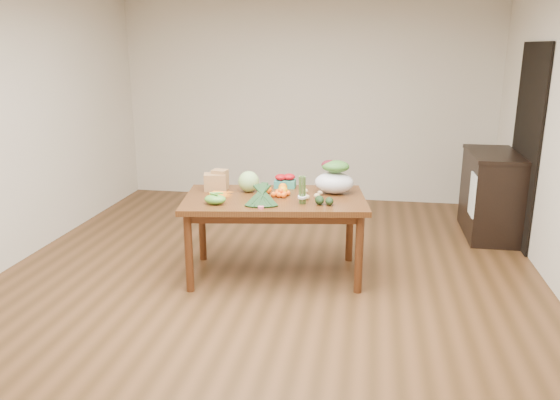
% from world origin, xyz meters
% --- Properties ---
extents(floor, '(6.00, 6.00, 0.00)m').
position_xyz_m(floor, '(0.00, 0.00, 0.00)').
color(floor, brown).
rests_on(floor, ground).
extents(room_walls, '(5.02, 6.02, 2.70)m').
position_xyz_m(room_walls, '(0.00, 0.00, 1.35)').
color(room_walls, silver).
rests_on(room_walls, floor).
extents(dining_table, '(1.73, 1.13, 0.75)m').
position_xyz_m(dining_table, '(0.05, 0.25, 0.38)').
color(dining_table, '#522D13').
rests_on(dining_table, floor).
extents(doorway_dark, '(0.02, 1.00, 2.10)m').
position_xyz_m(doorway_dark, '(2.48, 1.60, 1.05)').
color(doorway_dark, black).
rests_on(doorway_dark, floor).
extents(cabinet, '(0.52, 1.02, 0.94)m').
position_xyz_m(cabinet, '(2.22, 1.77, 0.47)').
color(cabinet, black).
rests_on(cabinet, floor).
extents(dish_towel, '(0.02, 0.28, 0.45)m').
position_xyz_m(dish_towel, '(1.96, 1.40, 0.55)').
color(dish_towel, white).
rests_on(dish_towel, cabinet).
extents(paper_bag, '(0.30, 0.26, 0.19)m').
position_xyz_m(paper_bag, '(-0.54, 0.41, 0.85)').
color(paper_bag, '#A36E49').
rests_on(paper_bag, dining_table).
extents(cabbage, '(0.19, 0.19, 0.19)m').
position_xyz_m(cabbage, '(-0.22, 0.40, 0.85)').
color(cabbage, '#A2C471').
rests_on(cabbage, dining_table).
extents(strawberry_basket_a, '(0.13, 0.13, 0.10)m').
position_xyz_m(strawberry_basket_a, '(0.05, 0.60, 0.80)').
color(strawberry_basket_a, '#B00B16').
rests_on(strawberry_basket_a, dining_table).
extents(strawberry_basket_b, '(0.13, 0.13, 0.11)m').
position_xyz_m(strawberry_basket_b, '(0.13, 0.62, 0.80)').
color(strawberry_basket_b, red).
rests_on(strawberry_basket_b, dining_table).
extents(orange_a, '(0.08, 0.08, 0.08)m').
position_xyz_m(orange_a, '(-0.04, 0.36, 0.79)').
color(orange_a, orange).
rests_on(orange_a, dining_table).
extents(orange_b, '(0.08, 0.08, 0.08)m').
position_xyz_m(orange_b, '(0.09, 0.45, 0.79)').
color(orange_b, orange).
rests_on(orange_b, dining_table).
extents(orange_c, '(0.09, 0.09, 0.09)m').
position_xyz_m(orange_c, '(0.11, 0.32, 0.80)').
color(orange_c, orange).
rests_on(orange_c, dining_table).
extents(mandarin_cluster, '(0.20, 0.20, 0.08)m').
position_xyz_m(mandarin_cluster, '(0.10, 0.29, 0.79)').
color(mandarin_cluster, '#FF600F').
rests_on(mandarin_cluster, dining_table).
extents(carrots, '(0.25, 0.25, 0.03)m').
position_xyz_m(carrots, '(-0.44, 0.22, 0.76)').
color(carrots, '#FF9F15').
rests_on(carrots, dining_table).
extents(snap_pea_bag, '(0.19, 0.14, 0.08)m').
position_xyz_m(snap_pea_bag, '(-0.41, -0.05, 0.79)').
color(snap_pea_bag, '#4F9532').
rests_on(snap_pea_bag, dining_table).
extents(kale_bunch, '(0.38, 0.44, 0.16)m').
position_xyz_m(kale_bunch, '(-0.01, -0.02, 0.83)').
color(kale_bunch, '#163217').
rests_on(kale_bunch, dining_table).
extents(asparagus_bundle, '(0.10, 0.13, 0.26)m').
position_xyz_m(asparagus_bundle, '(0.32, 0.07, 0.88)').
color(asparagus_bundle, '#557B38').
rests_on(asparagus_bundle, dining_table).
extents(potato_a, '(0.05, 0.05, 0.05)m').
position_xyz_m(potato_a, '(0.32, 0.28, 0.77)').
color(potato_a, tan).
rests_on(potato_a, dining_table).
extents(potato_b, '(0.05, 0.05, 0.05)m').
position_xyz_m(potato_b, '(0.35, 0.21, 0.77)').
color(potato_b, tan).
rests_on(potato_b, dining_table).
extents(potato_c, '(0.05, 0.04, 0.04)m').
position_xyz_m(potato_c, '(0.45, 0.39, 0.77)').
color(potato_c, tan).
rests_on(potato_c, dining_table).
extents(potato_d, '(0.06, 0.05, 0.05)m').
position_xyz_m(potato_d, '(0.30, 0.42, 0.77)').
color(potato_d, tan).
rests_on(potato_d, dining_table).
extents(potato_e, '(0.06, 0.05, 0.05)m').
position_xyz_m(potato_e, '(0.43, 0.28, 0.77)').
color(potato_e, tan).
rests_on(potato_e, dining_table).
extents(avocado_a, '(0.11, 0.13, 0.08)m').
position_xyz_m(avocado_a, '(0.47, 0.09, 0.79)').
color(avocado_a, black).
rests_on(avocado_a, dining_table).
extents(avocado_b, '(0.10, 0.12, 0.07)m').
position_xyz_m(avocado_b, '(0.55, 0.08, 0.78)').
color(avocado_b, black).
rests_on(avocado_b, dining_table).
extents(salad_bag, '(0.39, 0.32, 0.28)m').
position_xyz_m(salad_bag, '(0.57, 0.48, 0.89)').
color(salad_bag, silver).
rests_on(salad_bag, dining_table).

